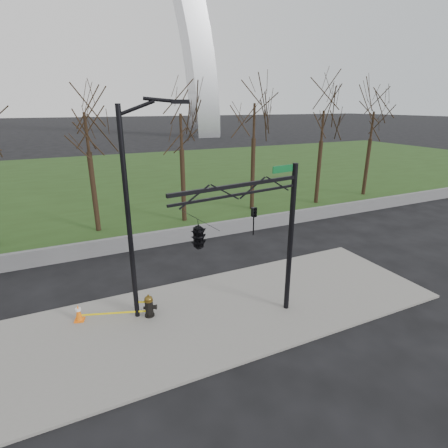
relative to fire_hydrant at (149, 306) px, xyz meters
name	(u,v)px	position (x,y,z in m)	size (l,w,h in m)	color
ground	(223,312)	(2.76, -0.86, -0.53)	(500.00, 500.00, 0.00)	black
sidewalk	(223,311)	(2.76, -0.86, -0.48)	(18.00, 6.00, 0.10)	gray
grass_strip	(112,178)	(2.76, 29.14, -0.50)	(120.00, 40.00, 0.06)	#243C16
guardrail	(166,237)	(2.76, 7.14, -0.08)	(60.00, 0.30, 0.90)	#59595B
tree_row	(138,163)	(2.27, 11.14, 3.81)	(45.01, 4.00, 8.68)	black
fire_hydrant	(149,306)	(0.00, 0.00, 0.00)	(0.58, 0.41, 0.94)	black
traffic_cone	(79,313)	(-2.53, 0.85, -0.09)	(0.44, 0.44, 0.69)	orange
street_light	(134,203)	(-0.23, 0.16, 4.16)	(2.36, 0.71, 8.21)	black
traffic_signal_mast	(219,229)	(1.98, -2.25, 3.62)	(5.06, 2.53, 6.00)	black
caution_tape	(119,311)	(-1.11, 0.38, -0.15)	(2.52, 0.84, 0.47)	yellow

